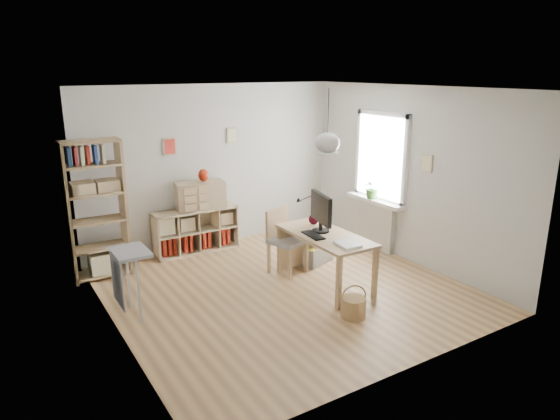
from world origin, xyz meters
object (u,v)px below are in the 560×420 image
desk (325,240)px  tall_bookshelf (95,205)px  storage_chest (311,249)px  monitor (321,211)px  cube_shelf (194,233)px  chair (284,237)px  drawer_chest (200,195)px

desk → tall_bookshelf: size_ratio=0.75×
storage_chest → monitor: bearing=-134.8°
cube_shelf → chair: bearing=-62.5°
tall_bookshelf → drawer_chest: bearing=8.1°
chair → tall_bookshelf: bearing=134.0°
desk → chair: size_ratio=1.57×
storage_chest → drawer_chest: drawer_chest is taller
desk → monitor: (0.01, 0.12, 0.40)m
cube_shelf → storage_chest: bearing=-45.3°
desk → cube_shelf: 2.48m
desk → tall_bookshelf: bearing=143.0°
tall_bookshelf → storage_chest: tall_bookshelf is taller
cube_shelf → tall_bookshelf: 1.77m
tall_bookshelf → chair: (2.37, -1.26, -0.54)m
monitor → storage_chest: bearing=77.6°
cube_shelf → monitor: monitor is taller
monitor → cube_shelf: bearing=129.9°
chair → storage_chest: bearing=-4.6°
desk → drawer_chest: 2.38m
drawer_chest → tall_bookshelf: bearing=-162.8°
cube_shelf → tall_bookshelf: (-1.56, -0.28, 0.79)m
chair → monitor: 0.80m
cube_shelf → monitor: size_ratio=2.28×
chair → storage_chest: 0.69m
storage_chest → tall_bookshelf: bearing=140.7°
drawer_chest → monitor: bearing=-57.2°
storage_chest → monitor: 1.17m
chair → drawer_chest: size_ratio=1.22×
storage_chest → drawer_chest: size_ratio=0.98×
desk → monitor: 0.41m
chair → storage_chest: size_ratio=1.24×
cube_shelf → storage_chest: size_ratio=1.82×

